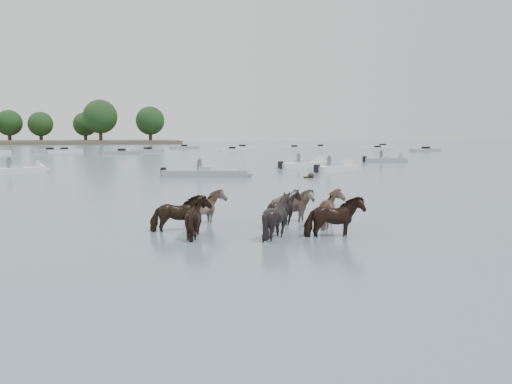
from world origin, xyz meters
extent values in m
plane|color=slate|center=(0.00, 0.00, 0.00)|extent=(400.00, 400.00, 0.00)
imported|color=black|center=(-3.96, 0.60, 0.47)|extent=(1.72, 0.91, 1.39)
imported|color=#7C6454|center=(-2.83, 1.57, 0.47)|extent=(1.51, 1.65, 1.39)
imported|color=black|center=(-0.43, 0.80, 0.49)|extent=(1.48, 1.36, 1.44)
imported|color=gray|center=(0.01, 1.55, 0.47)|extent=(1.80, 1.18, 1.40)
imported|color=black|center=(-3.37, -0.47, 0.48)|extent=(1.47, 1.63, 1.41)
imported|color=black|center=(-1.20, -1.09, 0.54)|extent=(1.55, 1.42, 1.53)
imported|color=black|center=(0.43, -1.42, 0.50)|extent=(1.77, 0.88, 1.46)
imported|color=gray|center=(1.10, 0.26, 0.49)|extent=(1.32, 1.51, 1.44)
sphere|color=black|center=(6.83, 18.77, 0.12)|extent=(0.44, 0.44, 0.44)
cube|color=black|center=(6.58, 18.77, 0.02)|extent=(0.50, 0.22, 0.18)
cube|color=silver|center=(-13.61, 27.46, 0.20)|extent=(4.49, 3.14, 0.55)
cone|color=silver|center=(-11.68, 28.30, 0.20)|extent=(1.46, 1.83, 1.60)
cube|color=#99ADB7|center=(-13.61, 27.46, 0.55)|extent=(1.18, 1.35, 0.35)
cylinder|color=#595966|center=(-14.01, 27.46, 0.75)|extent=(0.36, 0.36, 0.70)
sphere|color=#595966|center=(-14.01, 27.46, 1.20)|extent=(0.24, 0.24, 0.24)
cube|color=gray|center=(-0.06, 21.48, 0.20)|extent=(6.14, 3.12, 0.55)
cone|color=gray|center=(2.79, 20.70, 0.20)|extent=(1.29, 1.78, 1.60)
cube|color=#99ADB7|center=(-0.06, 21.48, 0.55)|extent=(1.07, 1.29, 0.35)
cube|color=black|center=(-2.92, 22.27, 0.35)|extent=(0.43, 0.43, 0.60)
cylinder|color=#595966|center=(-0.46, 21.48, 0.75)|extent=(0.36, 0.36, 0.70)
sphere|color=#595966|center=(-0.46, 21.48, 1.20)|extent=(0.24, 0.24, 0.24)
cube|color=silver|center=(9.90, 29.63, 0.20)|extent=(5.59, 3.94, 0.55)
cone|color=silver|center=(12.33, 30.89, 0.20)|extent=(1.54, 1.83, 1.60)
cube|color=#99ADB7|center=(9.90, 29.63, 0.55)|extent=(1.23, 1.36, 0.35)
cube|color=black|center=(7.47, 28.37, 0.35)|extent=(0.47, 0.47, 0.60)
cylinder|color=#595966|center=(9.50, 29.63, 0.75)|extent=(0.36, 0.36, 0.70)
sphere|color=#595966|center=(9.50, 29.63, 1.20)|extent=(0.24, 0.24, 0.24)
cube|color=silver|center=(10.65, 24.07, 0.20)|extent=(4.47, 3.50, 0.55)
cone|color=silver|center=(12.49, 25.12, 0.20)|extent=(1.58, 1.84, 1.60)
cube|color=#99ADB7|center=(10.65, 24.07, 0.55)|extent=(1.25, 1.37, 0.35)
cube|color=black|center=(8.81, 23.01, 0.35)|extent=(0.48, 0.48, 0.60)
cylinder|color=#595966|center=(10.25, 24.07, 0.75)|extent=(0.36, 0.36, 0.70)
sphere|color=#595966|center=(10.25, 24.07, 1.20)|extent=(0.24, 0.24, 0.24)
cube|color=gray|center=(21.23, 36.14, 0.20)|extent=(4.59, 2.16, 0.55)
cone|color=gray|center=(23.42, 35.85, 0.20)|extent=(1.10, 1.70, 1.60)
cube|color=#99ADB7|center=(21.23, 36.14, 0.55)|extent=(0.94, 1.21, 0.35)
cube|color=black|center=(19.04, 36.42, 0.35)|extent=(0.39, 0.39, 0.60)
cylinder|color=#595966|center=(20.83, 36.14, 0.75)|extent=(0.36, 0.36, 0.70)
sphere|color=#595966|center=(20.83, 36.14, 1.20)|extent=(0.24, 0.24, 0.24)
cube|color=gray|center=(-17.04, 73.14, 0.22)|extent=(5.30, 3.31, 0.60)
cube|color=black|center=(-17.04, 73.14, 0.60)|extent=(1.30, 1.30, 0.50)
cube|color=silver|center=(-14.95, 73.63, 0.22)|extent=(5.59, 3.27, 0.60)
cube|color=black|center=(-14.95, 73.63, 0.60)|extent=(1.28, 1.28, 0.50)
cube|color=gray|center=(-6.06, 64.60, 0.22)|extent=(5.72, 2.52, 0.60)
cube|color=black|center=(-6.06, 64.60, 0.60)|extent=(1.17, 1.17, 0.50)
cube|color=gray|center=(-2.05, 71.77, 0.22)|extent=(5.22, 3.14, 0.60)
cube|color=black|center=(-2.05, 71.77, 0.60)|extent=(1.28, 1.28, 0.50)
cube|color=gray|center=(5.69, 89.82, 0.22)|extent=(5.96, 2.87, 0.60)
cube|color=black|center=(5.69, 89.82, 0.60)|extent=(1.21, 1.21, 0.50)
cube|color=silver|center=(11.69, 71.71, 0.22)|extent=(4.11, 1.75, 0.60)
cube|color=black|center=(11.69, 71.71, 0.60)|extent=(1.06, 1.06, 0.50)
cube|color=silver|center=(16.65, 86.75, 0.22)|extent=(5.95, 2.98, 0.60)
cube|color=black|center=(16.65, 86.75, 0.60)|extent=(1.23, 1.23, 0.50)
cube|color=silver|center=(25.20, 80.24, 0.22)|extent=(4.38, 2.03, 0.60)
cube|color=black|center=(25.20, 80.24, 0.60)|extent=(1.12, 1.12, 0.50)
cube|color=silver|center=(32.16, 84.88, 0.22)|extent=(4.96, 2.55, 0.60)
cube|color=black|center=(32.16, 84.88, 0.60)|extent=(1.20, 1.20, 0.50)
cube|color=silver|center=(38.67, 73.14, 0.22)|extent=(5.90, 2.65, 0.60)
cube|color=black|center=(38.67, 73.14, 0.60)|extent=(1.19, 1.19, 0.50)
cube|color=gray|center=(43.07, 64.33, 0.22)|extent=(5.95, 2.92, 0.60)
cube|color=black|center=(43.07, 64.33, 0.60)|extent=(1.22, 1.22, 0.50)
cube|color=silver|center=(47.98, 89.51, 0.22)|extent=(4.68, 1.75, 0.60)
cube|color=black|center=(47.98, 89.51, 0.60)|extent=(1.05, 1.05, 0.50)
cylinder|color=#382619|center=(-38.25, 153.03, 1.68)|extent=(1.00, 1.00, 3.36)
sphere|color=black|center=(-38.25, 153.03, 6.07)|extent=(7.47, 7.47, 7.47)
cylinder|color=#382619|center=(-29.28, 150.19, 1.59)|extent=(1.00, 1.00, 3.17)
sphere|color=black|center=(-29.28, 150.19, 5.73)|extent=(7.05, 7.05, 7.05)
cylinder|color=#382619|center=(-17.25, 154.23, 1.61)|extent=(1.00, 1.00, 3.22)
sphere|color=black|center=(-17.25, 154.23, 5.81)|extent=(7.15, 7.15, 7.15)
cylinder|color=#382619|center=(-12.34, 143.06, 2.15)|extent=(1.00, 1.00, 4.30)
sphere|color=black|center=(-12.34, 143.06, 7.76)|extent=(9.56, 9.56, 9.56)
cylinder|color=#382619|center=(1.59, 144.60, 1.86)|extent=(1.00, 1.00, 3.73)
sphere|color=black|center=(1.59, 144.60, 6.73)|extent=(8.28, 8.28, 8.28)
camera|label=1|loc=(-5.45, -16.02, 3.04)|focal=37.66mm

